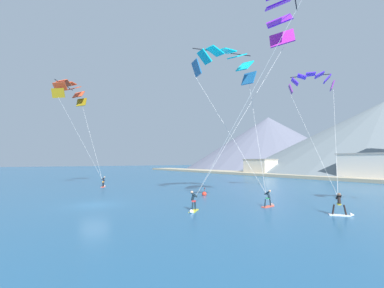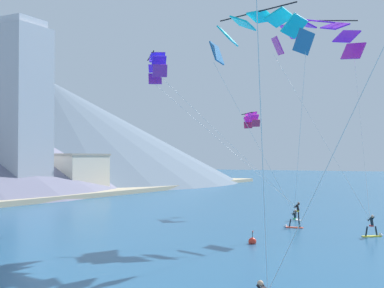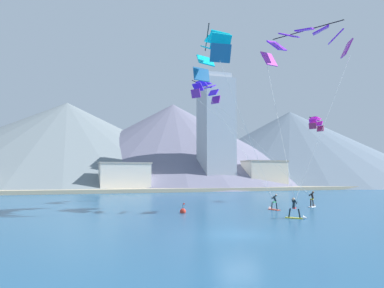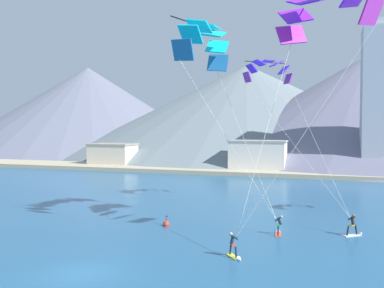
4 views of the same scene
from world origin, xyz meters
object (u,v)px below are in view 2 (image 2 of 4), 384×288
Objects in this scene: kitesurfer_mid_center at (297,214)px; parafoil_kite_near_trail at (318,34)px; kitesurfer_near_trail at (374,230)px; race_marker_buoy at (252,241)px; parafoil_kite_near_lead at (260,31)px; kitesurfer_near_lead at (292,223)px; parafoil_kite_distant_high_outer at (251,118)px; parafoil_kite_mid_center at (158,66)px.

parafoil_kite_near_trail is (-2.50, -2.90, 16.62)m from kitesurfer_mid_center.
kitesurfer_near_trail is 1.71× the size of race_marker_buoy.
parafoil_kite_near_trail is (5.17, 5.59, 16.66)m from kitesurfer_near_trail.
parafoil_kite_near_lead is at bearing 168.26° from parafoil_kite_near_trail.
parafoil_kite_near_lead is 0.92× the size of parafoil_kite_near_trail.
kitesurfer_near_lead is at bearing 1.35° from race_marker_buoy.
parafoil_kite_near_trail is 4.78× the size of parafoil_kite_distant_high_outer.
race_marker_buoy is (-21.20, -8.77, -10.32)m from parafoil_kite_distant_high_outer.
kitesurfer_near_trail is at bearing -132.78° from parafoil_kite_near_trail.
parafoil_kite_distant_high_outer is (17.93, 8.10, -5.22)m from parafoil_kite_near_lead.
race_marker_buoy is at bearing -173.95° from kitesurfer_mid_center.
parafoil_kite_mid_center is at bearing 113.46° from parafoil_kite_near_trail.
parafoil_kite_near_lead is 9.75m from parafoil_kite_near_trail.
parafoil_kite_near_lead is at bearing -107.47° from parafoil_kite_mid_center.
parafoil_kite_mid_center is 20.03m from race_marker_buoy.
kitesurfer_near_trail is 23.63m from parafoil_kite_mid_center.
parafoil_kite_near_trail is at bearing -130.19° from parafoil_kite_distant_high_outer.
kitesurfer_near_lead is at bearing 154.52° from parafoil_kite_near_trail.
kitesurfer_near_lead is 16.50m from parafoil_kite_near_lead.
parafoil_kite_mid_center is (3.61, 11.47, -1.17)m from parafoil_kite_near_lead.
parafoil_kite_near_trail is (9.44, -1.96, 1.48)m from parafoil_kite_near_lead.
parafoil_kite_distant_high_outer is (11.67, 8.54, 10.04)m from kitesurfer_near_lead.
kitesurfer_near_lead is at bearing -143.80° from parafoil_kite_distant_high_outer.
kitesurfer_near_lead is 17.61m from parafoil_kite_distant_high_outer.
parafoil_kite_near_trail reaches higher than parafoil_kite_mid_center.
kitesurfer_near_trail is 0.11× the size of parafoil_kite_near_lead.
parafoil_kite_distant_high_outer is at bearing 48.86° from kitesurfer_near_trail.
parafoil_kite_near_lead is 15.89m from race_marker_buoy.
parafoil_kite_near_trail is at bearing -66.54° from parafoil_kite_mid_center.
kitesurfer_near_trail is 23.04m from parafoil_kite_distant_high_outer.
kitesurfer_near_trail reaches higher than race_marker_buoy.
kitesurfer_near_lead is 5.85m from kitesurfer_mid_center.
parafoil_kite_near_trail is 14.77m from parafoil_kite_distant_high_outer.
parafoil_kite_distant_high_outer reaches higher than kitesurfer_near_lead.
kitesurfer_near_trail is 0.96× the size of kitesurfer_mid_center.
parafoil_kite_mid_center is (-0.66, 19.02, 14.01)m from kitesurfer_near_trail.
kitesurfer_near_trail is 18.32m from parafoil_kite_near_trail.
kitesurfer_near_lead is 7.37m from kitesurfer_near_trail.
parafoil_kite_near_lead is (-4.27, 7.55, 15.19)m from kitesurfer_near_trail.
parafoil_kite_distant_high_outer reaches higher than kitesurfer_mid_center.
kitesurfer_mid_center is 19.31m from parafoil_kite_near_lead.
kitesurfer_near_lead is 18.64m from parafoil_kite_mid_center.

